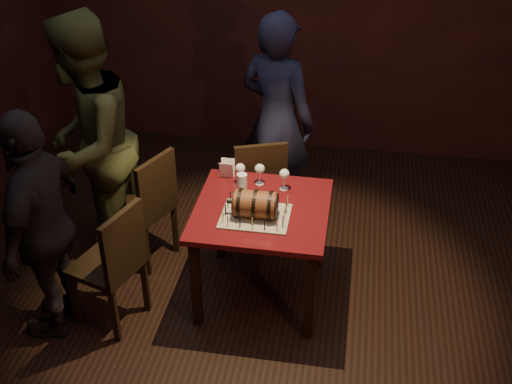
% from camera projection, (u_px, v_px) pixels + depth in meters
% --- Properties ---
extents(room_shell, '(5.04, 5.04, 2.80)m').
position_uv_depth(room_shell, '(248.00, 132.00, 3.83)').
color(room_shell, black).
rests_on(room_shell, ground).
extents(pub_table, '(0.90, 0.90, 0.75)m').
position_uv_depth(pub_table, '(262.00, 221.00, 4.37)').
color(pub_table, '#430B10').
rests_on(pub_table, ground).
extents(cake_board, '(0.45, 0.35, 0.01)m').
position_uv_depth(cake_board, '(255.00, 216.00, 4.22)').
color(cake_board, '#9E957F').
rests_on(cake_board, pub_table).
extents(barrel_cake, '(0.34, 0.20, 0.20)m').
position_uv_depth(barrel_cake, '(255.00, 204.00, 4.17)').
color(barrel_cake, brown).
rests_on(barrel_cake, cake_board).
extents(birthday_candles, '(0.40, 0.30, 0.09)m').
position_uv_depth(birthday_candles, '(255.00, 210.00, 4.19)').
color(birthday_candles, '#F3EB91').
rests_on(birthday_candles, cake_board).
extents(wine_glass_left, '(0.07, 0.07, 0.16)m').
position_uv_depth(wine_glass_left, '(240.00, 169.00, 4.52)').
color(wine_glass_left, silver).
rests_on(wine_glass_left, pub_table).
extents(wine_glass_mid, '(0.07, 0.07, 0.16)m').
position_uv_depth(wine_glass_mid, '(260.00, 170.00, 4.51)').
color(wine_glass_mid, silver).
rests_on(wine_glass_mid, pub_table).
extents(wine_glass_right, '(0.07, 0.07, 0.16)m').
position_uv_depth(wine_glass_right, '(284.00, 175.00, 4.45)').
color(wine_glass_right, silver).
rests_on(wine_glass_right, pub_table).
extents(pint_of_ale, '(0.07, 0.07, 0.15)m').
position_uv_depth(pint_of_ale, '(242.00, 184.00, 4.43)').
color(pint_of_ale, silver).
rests_on(pint_of_ale, pub_table).
extents(menu_card, '(0.10, 0.05, 0.13)m').
position_uv_depth(menu_card, '(227.00, 169.00, 4.62)').
color(menu_card, white).
rests_on(menu_card, pub_table).
extents(chair_back, '(0.52, 0.52, 0.93)m').
position_uv_depth(chair_back, '(258.00, 185.00, 4.99)').
color(chair_back, black).
rests_on(chair_back, ground).
extents(chair_left_rear, '(0.52, 0.52, 0.93)m').
position_uv_depth(chair_left_rear, '(149.00, 203.00, 4.78)').
color(chair_left_rear, black).
rests_on(chair_left_rear, ground).
extents(chair_left_front, '(0.50, 0.50, 0.93)m').
position_uv_depth(chair_left_front, '(115.00, 261.00, 4.20)').
color(chair_left_front, black).
rests_on(chair_left_front, ground).
extents(person_back, '(0.77, 0.65, 1.78)m').
position_uv_depth(person_back, '(277.00, 121.00, 5.12)').
color(person_back, black).
rests_on(person_back, ground).
extents(person_left_rear, '(0.77, 0.97, 1.93)m').
position_uv_depth(person_left_rear, '(87.00, 145.00, 4.62)').
color(person_left_rear, '#3E4221').
rests_on(person_left_rear, ground).
extents(person_left_front, '(0.41, 0.95, 1.61)m').
position_uv_depth(person_left_front, '(43.00, 226.00, 4.04)').
color(person_left_front, black).
rests_on(person_left_front, ground).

